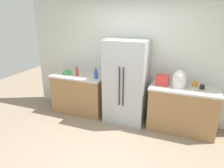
# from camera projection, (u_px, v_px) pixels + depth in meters

# --- Properties ---
(ground_plane) EXTENTS (10.18, 10.18, 0.00)m
(ground_plane) POSITION_uv_depth(u_px,v_px,m) (105.00, 157.00, 3.40)
(ground_plane) COLOR gray
(kitchen_back_panel) EXTENTS (5.09, 0.10, 2.87)m
(kitchen_back_panel) POSITION_uv_depth(u_px,v_px,m) (135.00, 53.00, 4.43)
(kitchen_back_panel) COLOR silver
(kitchen_back_panel) RESTS_ON ground_plane
(counter_left) EXTENTS (1.25, 0.63, 0.90)m
(counter_left) POSITION_uv_depth(u_px,v_px,m) (80.00, 93.00, 4.85)
(counter_left) COLOR #9E7247
(counter_left) RESTS_ON ground_plane
(counter_right) EXTENTS (1.30, 0.63, 0.90)m
(counter_right) POSITION_uv_depth(u_px,v_px,m) (182.00, 109.00, 4.06)
(counter_right) COLOR #9E7247
(counter_right) RESTS_ON ground_plane
(refrigerator) EXTENTS (0.86, 0.63, 1.76)m
(refrigerator) POSITION_uv_depth(u_px,v_px,m) (126.00, 82.00, 4.30)
(refrigerator) COLOR #B2B5BA
(refrigerator) RESTS_ON ground_plane
(toaster) EXTENTS (0.23, 0.17, 0.20)m
(toaster) POSITION_uv_depth(u_px,v_px,m) (162.00, 80.00, 4.04)
(toaster) COLOR red
(toaster) RESTS_ON counter_right
(rice_cooker) EXTENTS (0.27, 0.27, 0.34)m
(rice_cooker) POSITION_uv_depth(u_px,v_px,m) (179.00, 79.00, 3.91)
(rice_cooker) COLOR silver
(rice_cooker) RESTS_ON counter_right
(bottle_a) EXTENTS (0.08, 0.08, 0.23)m
(bottle_a) POSITION_uv_depth(u_px,v_px,m) (96.00, 74.00, 4.45)
(bottle_a) COLOR blue
(bottle_a) RESTS_ON counter_left
(bottle_b) EXTENTS (0.07, 0.07, 0.21)m
(bottle_b) POSITION_uv_depth(u_px,v_px,m) (77.00, 72.00, 4.65)
(bottle_b) COLOR red
(bottle_b) RESTS_ON counter_left
(cup_a) EXTENTS (0.08, 0.08, 0.10)m
(cup_a) POSITION_uv_depth(u_px,v_px,m) (195.00, 84.00, 3.98)
(cup_a) COLOR orange
(cup_a) RESTS_ON counter_right
(cup_b) EXTENTS (0.09, 0.09, 0.08)m
(cup_b) POSITION_uv_depth(u_px,v_px,m) (202.00, 87.00, 3.83)
(cup_b) COLOR black
(cup_b) RESTS_ON counter_right
(bowl_a) EXTENTS (0.20, 0.20, 0.07)m
(bowl_a) POSITION_uv_depth(u_px,v_px,m) (67.00, 72.00, 4.78)
(bowl_a) COLOR green
(bowl_a) RESTS_ON counter_left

